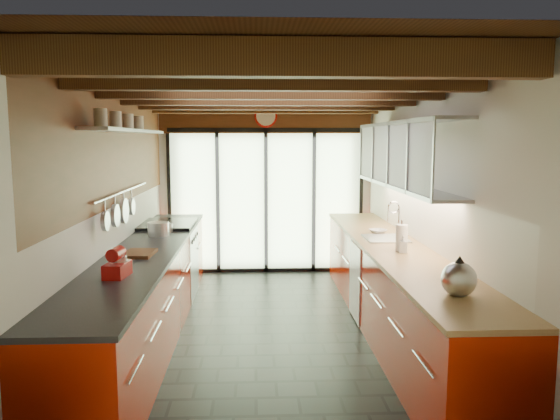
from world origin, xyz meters
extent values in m
plane|color=black|center=(0.00, 0.00, 0.00)|extent=(5.50, 5.50, 0.00)
plane|color=silver|center=(0.00, 2.75, 1.30)|extent=(3.20, 0.00, 3.20)
plane|color=silver|center=(0.00, -2.75, 1.30)|extent=(3.20, 0.00, 3.20)
plane|color=silver|center=(-1.60, 0.00, 1.30)|extent=(0.00, 5.50, 5.50)
plane|color=silver|center=(1.60, 0.00, 1.30)|extent=(0.00, 5.50, 5.50)
plane|color=#472814|center=(0.00, 0.00, 2.60)|extent=(5.50, 5.50, 0.00)
cube|color=#593316|center=(0.00, -2.25, 2.48)|extent=(3.14, 0.14, 0.22)
cube|color=#593316|center=(0.00, -1.35, 2.48)|extent=(3.14, 0.14, 0.22)
cube|color=#593316|center=(0.00, -0.45, 2.48)|extent=(3.14, 0.14, 0.22)
cube|color=#593316|center=(0.00, 0.45, 2.48)|extent=(3.14, 0.14, 0.22)
cube|color=#593316|center=(0.00, 1.35, 2.48)|extent=(3.14, 0.14, 0.22)
cube|color=#593316|center=(0.00, 2.25, 2.48)|extent=(3.14, 0.14, 0.22)
cube|color=brown|center=(0.00, 2.71, 2.35)|extent=(3.14, 0.06, 0.50)
plane|color=brown|center=(-1.57, 0.20, 1.98)|extent=(0.00, 4.90, 4.90)
plane|color=#C6EAAD|center=(0.00, 2.73, 1.08)|extent=(2.90, 0.00, 2.90)
cube|color=black|center=(-1.45, 2.72, 1.07)|extent=(0.05, 0.04, 2.15)
cube|color=black|center=(1.45, 2.72, 1.07)|extent=(0.05, 0.04, 2.15)
cube|color=black|center=(0.00, 2.69, 1.07)|extent=(0.06, 0.05, 2.15)
cube|color=black|center=(0.00, 2.69, 2.15)|extent=(2.90, 0.05, 0.06)
cylinder|color=red|center=(0.00, 2.67, 2.35)|extent=(0.34, 0.04, 0.34)
cylinder|color=beige|center=(0.00, 2.65, 2.35)|extent=(0.28, 0.02, 0.28)
cube|color=#B61D05|center=(-1.28, 0.00, 0.44)|extent=(0.65, 5.00, 0.88)
cube|color=black|center=(-1.28, 0.00, 0.90)|extent=(0.68, 5.00, 0.04)
cube|color=silver|center=(-1.28, 1.45, 0.44)|extent=(0.66, 0.90, 0.90)
cube|color=black|center=(-1.28, 1.45, 0.93)|extent=(0.65, 0.90, 0.06)
cube|color=#B61D05|center=(1.28, 0.00, 0.44)|extent=(0.65, 5.00, 0.88)
cube|color=tan|center=(1.28, 0.00, 0.90)|extent=(0.68, 5.00, 0.04)
cube|color=white|center=(0.95, 0.40, 0.44)|extent=(0.02, 0.60, 0.84)
cube|color=silver|center=(1.28, 0.40, 0.93)|extent=(0.45, 0.52, 0.02)
cylinder|color=silver|center=(1.42, 0.40, 1.10)|extent=(0.02, 0.02, 0.34)
torus|color=silver|center=(1.36, 0.40, 1.27)|extent=(0.14, 0.02, 0.14)
plane|color=silver|center=(1.26, 0.30, 1.85)|extent=(0.00, 3.00, 3.00)
cube|color=#9EA0A5|center=(1.43, 0.30, 1.51)|extent=(0.34, 3.00, 0.03)
cube|color=#9EA0A5|center=(1.43, 0.30, 2.19)|extent=(0.34, 3.00, 0.03)
cylinder|color=silver|center=(-1.54, 0.30, 1.47)|extent=(0.02, 2.20, 0.02)
cube|color=silver|center=(-1.45, 0.20, 2.10)|extent=(0.28, 2.60, 0.03)
cylinder|color=silver|center=(-1.50, -0.60, 1.29)|extent=(0.04, 0.18, 0.18)
cylinder|color=silver|center=(-1.50, -0.25, 1.29)|extent=(0.04, 0.22, 0.22)
cylinder|color=silver|center=(-1.50, 0.10, 1.29)|extent=(0.04, 0.26, 0.26)
cylinder|color=silver|center=(-1.50, 0.45, 1.29)|extent=(0.04, 0.18, 0.18)
cube|color=#B8100E|center=(-1.27, -1.16, 0.98)|extent=(0.19, 0.29, 0.12)
cylinder|color=#B8100E|center=(-1.27, -1.17, 1.11)|extent=(0.13, 0.19, 0.11)
cylinder|color=silver|center=(-1.27, -1.11, 1.02)|extent=(0.15, 0.15, 0.12)
cylinder|color=silver|center=(-1.27, 0.73, 1.00)|extent=(0.28, 0.28, 0.15)
cylinder|color=silver|center=(-1.27, 0.97, 0.97)|extent=(0.32, 0.32, 0.10)
cube|color=brown|center=(-1.27, -0.33, 0.94)|extent=(0.30, 0.40, 0.03)
sphere|color=silver|center=(1.27, -1.79, 1.05)|extent=(0.26, 0.26, 0.25)
cone|color=black|center=(1.27, -1.79, 1.18)|extent=(0.09, 0.09, 0.07)
cylinder|color=silver|center=(1.27, -1.65, 1.06)|extent=(0.03, 0.10, 0.05)
cylinder|color=white|center=(1.27, -0.27, 1.05)|extent=(0.14, 0.14, 0.26)
cylinder|color=silver|center=(1.27, -0.27, 1.21)|extent=(0.03, 0.03, 0.05)
imported|color=silver|center=(1.27, -0.33, 1.00)|extent=(0.09, 0.09, 0.17)
imported|color=silver|center=(1.27, 0.76, 0.94)|extent=(0.25, 0.25, 0.05)
camera|label=1|loc=(-0.16, -5.47, 2.02)|focal=35.00mm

